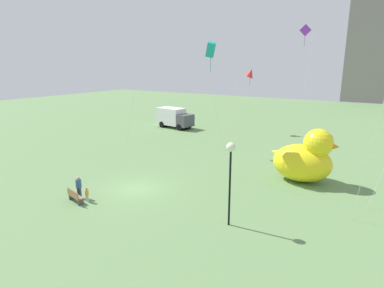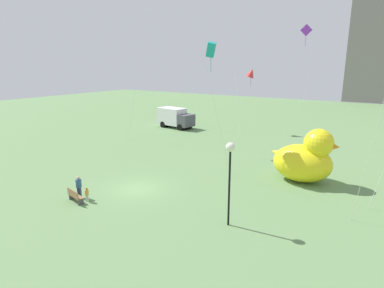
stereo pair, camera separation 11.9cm
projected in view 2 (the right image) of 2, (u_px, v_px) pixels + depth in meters
ground_plane at (137, 189)px, 24.11m from camera, size 140.00×140.00×0.00m
park_bench at (75, 196)px, 21.69m from camera, size 1.57×0.77×0.90m
person_adult at (79, 186)px, 22.32m from camera, size 0.39×0.39×1.58m
person_child at (87, 194)px, 21.75m from camera, size 0.24×0.24×0.99m
giant_inflatable_duck at (305, 159)px, 25.22m from camera, size 5.24×3.36×4.35m
lamppost at (230, 161)px, 17.78m from camera, size 0.52×0.52×4.92m
box_truck at (175, 118)px, 46.87m from camera, size 5.77×2.96×2.85m
kite_teal at (211, 50)px, 25.48m from camera, size 2.41×2.36×10.84m
kite_red at (251, 73)px, 42.58m from camera, size 3.27×3.17×8.60m
kite_purple at (306, 36)px, 35.17m from camera, size 1.50×1.10×13.27m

